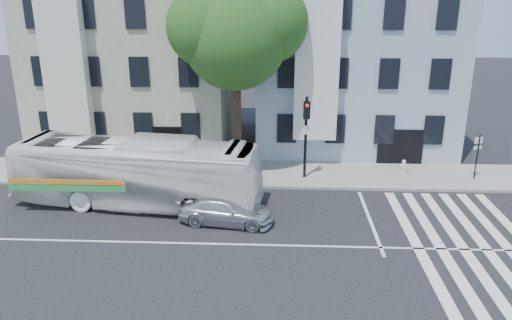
# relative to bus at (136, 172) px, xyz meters

# --- Properties ---
(ground) EXTENTS (120.00, 120.00, 0.00)m
(ground) POSITION_rel_bus_xyz_m (4.36, -3.76, -1.64)
(ground) COLOR black
(ground) RESTS_ON ground
(sidewalk_far) EXTENTS (80.00, 4.00, 0.15)m
(sidewalk_far) POSITION_rel_bus_xyz_m (4.36, 4.24, -1.57)
(sidewalk_far) COLOR gray
(sidewalk_far) RESTS_ON ground
(building_left) EXTENTS (12.00, 10.00, 11.00)m
(building_left) POSITION_rel_bus_xyz_m (-2.64, 11.24, 3.86)
(building_left) COLOR gray
(building_left) RESTS_ON ground
(building_right) EXTENTS (12.00, 10.00, 11.00)m
(building_right) POSITION_rel_bus_xyz_m (11.36, 11.24, 3.86)
(building_right) COLOR #99A8B6
(building_right) RESTS_ON ground
(street_tree) EXTENTS (7.30, 5.90, 11.10)m
(street_tree) POSITION_rel_bus_xyz_m (4.42, 4.97, 6.19)
(street_tree) COLOR #2D2116
(street_tree) RESTS_ON ground
(bus) EXTENTS (4.25, 12.05, 3.29)m
(bus) POSITION_rel_bus_xyz_m (0.00, 0.00, 0.00)
(bus) COLOR white
(bus) RESTS_ON ground
(sedan) EXTENTS (2.25, 4.39, 1.22)m
(sedan) POSITION_rel_bus_xyz_m (4.42, -1.78, -1.03)
(sedan) COLOR silver
(sedan) RESTS_ON ground
(hedge) EXTENTS (8.53, 2.05, 0.70)m
(hedge) POSITION_rel_bus_xyz_m (0.97, 2.69, -1.14)
(hedge) COLOR #2B5C1D
(hedge) RESTS_ON sidewalk_far
(traffic_signal) EXTENTS (0.47, 0.54, 4.58)m
(traffic_signal) POSITION_rel_bus_xyz_m (8.13, 3.62, 1.31)
(traffic_signal) COLOR black
(traffic_signal) RESTS_ON ground
(fire_hydrant) EXTENTS (0.38, 0.22, 0.69)m
(fire_hydrant) POSITION_rel_bus_xyz_m (13.72, 4.83, -1.14)
(fire_hydrant) COLOR silver
(fire_hydrant) RESTS_ON sidewalk_far
(far_sign_pole) EXTENTS (0.44, 0.21, 2.48)m
(far_sign_pole) POSITION_rel_bus_xyz_m (17.25, 3.88, 0.08)
(far_sign_pole) COLOR black
(far_sign_pole) RESTS_ON sidewalk_far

